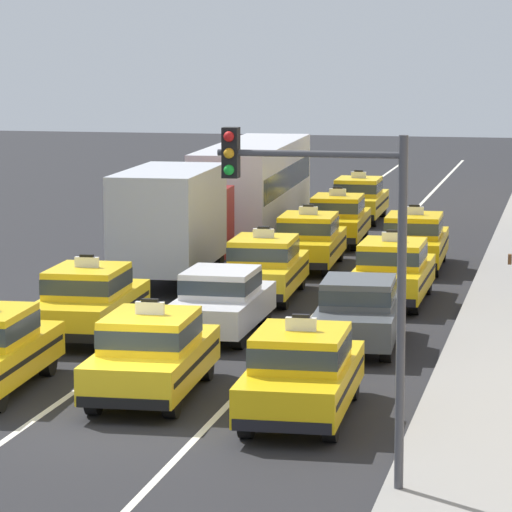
# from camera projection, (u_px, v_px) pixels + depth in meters

# --- Properties ---
(ground_plane) EXTENTS (160.00, 160.00, 0.00)m
(ground_plane) POSITION_uv_depth(u_px,v_px,m) (114.00, 428.00, 26.27)
(ground_plane) COLOR #232326
(lane_stripe_left_center) EXTENTS (0.14, 80.00, 0.01)m
(lane_stripe_left_center) POSITION_uv_depth(u_px,v_px,m) (261.00, 261.00, 45.93)
(lane_stripe_left_center) COLOR silver
(lane_stripe_left_center) RESTS_ON ground
(lane_stripe_center_right) EXTENTS (0.14, 80.00, 0.01)m
(lane_stripe_center_right) POSITION_uv_depth(u_px,v_px,m) (363.00, 264.00, 45.26)
(lane_stripe_center_right) COLOR silver
(lane_stripe_center_right) RESTS_ON ground
(taxi_left_second) EXTENTS (1.99, 4.63, 1.96)m
(taxi_left_second) POSITION_uv_depth(u_px,v_px,m) (89.00, 300.00, 34.17)
(taxi_left_second) COLOR black
(taxi_left_second) RESTS_ON ground
(box_truck_left_third) EXTENTS (2.52, 7.05, 3.27)m
(box_truck_left_third) POSITION_uv_depth(u_px,v_px,m) (175.00, 219.00, 42.01)
(box_truck_left_third) COLOR black
(box_truck_left_third) RESTS_ON ground
(bus_left_fourth) EXTENTS (3.00, 11.30, 3.22)m
(bus_left_fourth) POSITION_uv_depth(u_px,v_px,m) (254.00, 183.00, 52.08)
(bus_left_fourth) COLOR black
(bus_left_fourth) RESTS_ON ground
(taxi_center_nearest) EXTENTS (2.01, 4.63, 1.96)m
(taxi_center_nearest) POSITION_uv_depth(u_px,v_px,m) (152.00, 353.00, 28.40)
(taxi_center_nearest) COLOR black
(taxi_center_nearest) RESTS_ON ground
(sedan_center_second) EXTENTS (1.79, 4.31, 1.58)m
(sedan_center_second) POSITION_uv_depth(u_px,v_px,m) (221.00, 300.00, 34.30)
(sedan_center_second) COLOR black
(sedan_center_second) RESTS_ON ground
(taxi_center_third) EXTENTS (2.00, 4.63, 1.96)m
(taxi_center_third) POSITION_uv_depth(u_px,v_px,m) (264.00, 266.00, 39.20)
(taxi_center_third) COLOR black
(taxi_center_third) RESTS_ON ground
(taxi_center_fourth) EXTENTS (2.00, 4.63, 1.96)m
(taxi_center_fourth) POSITION_uv_depth(u_px,v_px,m) (309.00, 240.00, 44.33)
(taxi_center_fourth) COLOR black
(taxi_center_fourth) RESTS_ON ground
(taxi_center_fifth) EXTENTS (1.98, 4.62, 1.96)m
(taxi_center_fifth) POSITION_uv_depth(u_px,v_px,m) (338.00, 218.00, 49.60)
(taxi_center_fifth) COLOR black
(taxi_center_fifth) RESTS_ON ground
(taxi_center_sixth) EXTENTS (1.89, 4.59, 1.96)m
(taxi_center_sixth) POSITION_uv_depth(u_px,v_px,m) (359.00, 198.00, 55.81)
(taxi_center_sixth) COLOR black
(taxi_center_sixth) RESTS_ON ground
(taxi_right_nearest) EXTENTS (1.95, 4.61, 1.96)m
(taxi_right_nearest) POSITION_uv_depth(u_px,v_px,m) (302.00, 371.00, 26.81)
(taxi_right_nearest) COLOR black
(taxi_right_nearest) RESTS_ON ground
(sedan_right_second) EXTENTS (2.00, 4.39, 1.58)m
(sedan_right_second) POSITION_uv_depth(u_px,v_px,m) (359.00, 310.00, 32.99)
(sedan_right_second) COLOR black
(sedan_right_second) RESTS_ON ground
(taxi_right_third) EXTENTS (1.83, 4.56, 1.96)m
(taxi_right_third) POSITION_uv_depth(u_px,v_px,m) (393.00, 270.00, 38.50)
(taxi_right_third) COLOR black
(taxi_right_third) RESTS_ON ground
(taxi_right_fourth) EXTENTS (1.92, 4.60, 1.96)m
(taxi_right_fourth) POSITION_uv_depth(u_px,v_px,m) (414.00, 240.00, 44.30)
(taxi_right_fourth) COLOR black
(taxi_right_fourth) RESTS_ON ground
(traffic_light_pole) EXTENTS (2.87, 0.33, 5.58)m
(traffic_light_pole) POSITION_uv_depth(u_px,v_px,m) (338.00, 247.00, 21.92)
(traffic_light_pole) COLOR #47474C
(traffic_light_pole) RESTS_ON ground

